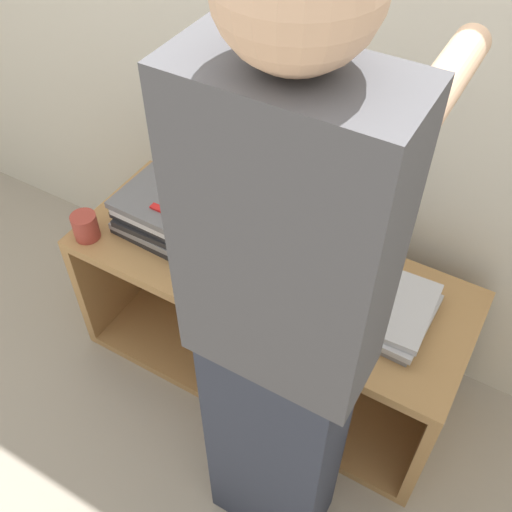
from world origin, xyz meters
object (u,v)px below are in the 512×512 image
at_px(laptop_open, 277,243).
at_px(person, 282,337).
at_px(laptop_stack_left, 174,213).
at_px(laptop_stack_right, 373,304).
at_px(mug, 85,226).

relative_size(laptop_open, person, 0.19).
height_order(laptop_stack_left, person, person).
relative_size(laptop_stack_left, laptop_stack_right, 1.02).
height_order(person, mug, person).
bearing_deg(laptop_open, laptop_stack_right, -9.48).
bearing_deg(laptop_stack_left, laptop_stack_right, -0.16).
xyz_separation_m(laptop_stack_left, mug, (-0.23, -0.19, -0.02)).
bearing_deg(laptop_stack_right, laptop_open, 170.52).
height_order(laptop_open, person, person).
relative_size(laptop_stack_right, mug, 3.74).
distance_m(laptop_stack_right, mug, 0.98).
bearing_deg(mug, laptop_stack_left, 38.53).
relative_size(laptop_stack_right, person, 0.19).
relative_size(person, mug, 19.29).
distance_m(laptop_stack_left, mug, 0.30).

